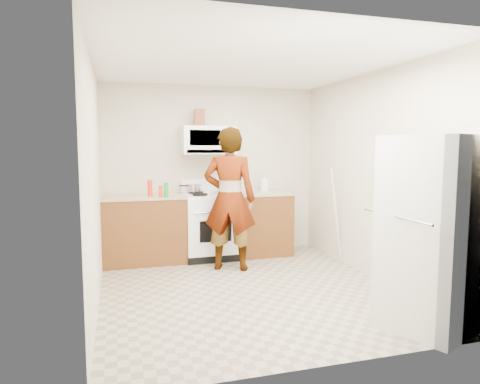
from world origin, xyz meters
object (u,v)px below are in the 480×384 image
object	(u,v)px
gas_range	(211,224)
person	(230,199)
saucepan	(194,188)
kettle	(264,185)
microwave	(208,140)
fridge	(431,234)

from	to	relation	value
gas_range	person	bearing A→B (deg)	-79.97
gas_range	saucepan	bearing A→B (deg)	138.44
person	kettle	xyz separation A→B (m)	(0.76, 0.80, 0.09)
gas_range	microwave	bearing A→B (deg)	90.00
microwave	saucepan	bearing A→B (deg)	165.25
microwave	fridge	bearing A→B (deg)	-66.44
fridge	gas_range	bearing A→B (deg)	91.19
microwave	saucepan	world-z (taller)	microwave
gas_range	fridge	bearing A→B (deg)	-65.53
person	kettle	bearing A→B (deg)	-110.51
microwave	fridge	size ratio (longest dim) A/B	0.45
gas_range	saucepan	size ratio (longest dim) A/B	5.78
fridge	kettle	xyz separation A→B (m)	(-0.45, 3.07, 0.17)
saucepan	kettle	bearing A→B (deg)	-1.45
fridge	kettle	size ratio (longest dim) A/B	10.25
gas_range	kettle	bearing A→B (deg)	10.01
gas_range	fridge	distance (m)	3.23
microwave	fridge	distance (m)	3.43
fridge	saucepan	size ratio (longest dim) A/B	8.69
microwave	fridge	xyz separation A→B (m)	(1.33, -3.05, -0.85)
kettle	person	bearing A→B (deg)	-125.49
person	kettle	world-z (taller)	person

